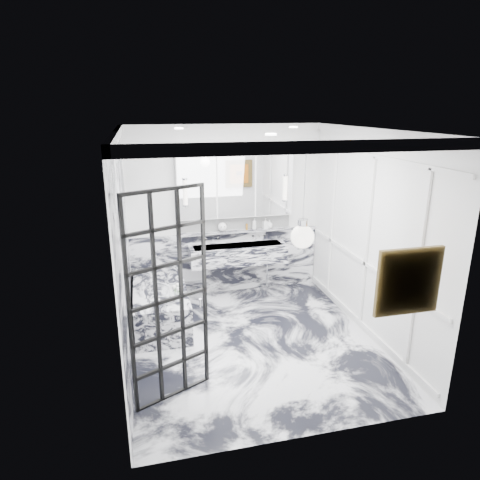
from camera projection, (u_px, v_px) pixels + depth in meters
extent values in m
plane|color=silver|center=(253.00, 342.00, 5.80)|extent=(3.60, 3.60, 0.00)
plane|color=white|center=(255.00, 129.00, 4.97)|extent=(3.60, 3.60, 0.00)
plane|color=white|center=(226.00, 211.00, 7.05)|extent=(3.60, 0.00, 3.60)
plane|color=white|center=(309.00, 306.00, 3.71)|extent=(3.60, 0.00, 3.60)
plane|color=white|center=(123.00, 254.00, 5.03)|extent=(0.00, 3.60, 3.60)
plane|color=white|center=(369.00, 235.00, 5.74)|extent=(0.00, 3.60, 3.60)
cube|color=silver|center=(226.00, 262.00, 7.29)|extent=(3.18, 0.05, 1.05)
cube|color=silver|center=(125.00, 258.00, 5.05)|extent=(0.02, 3.56, 2.68)
cube|color=white|center=(367.00, 243.00, 5.76)|extent=(0.03, 3.40, 2.30)
imported|color=#8C5919|center=(254.00, 224.00, 7.14)|extent=(0.09, 0.09, 0.19)
imported|color=#4C4C51|center=(265.00, 223.00, 7.18)|extent=(0.09, 0.09, 0.18)
imported|color=silver|center=(269.00, 224.00, 7.20)|extent=(0.12, 0.12, 0.14)
sphere|color=white|center=(222.00, 227.00, 7.02)|extent=(0.15, 0.15, 0.15)
cylinder|color=#8C5919|center=(247.00, 227.00, 7.12)|extent=(0.04, 0.04, 0.10)
cylinder|color=silver|center=(177.00, 297.00, 5.75)|extent=(0.07, 0.07, 0.12)
cube|color=orange|center=(409.00, 282.00, 3.93)|extent=(0.55, 0.05, 0.55)
sphere|color=white|center=(302.00, 237.00, 4.05)|extent=(0.22, 0.22, 0.22)
cube|color=silver|center=(238.00, 254.00, 7.06)|extent=(1.60, 0.45, 0.30)
cube|color=silver|center=(236.00, 231.00, 7.11)|extent=(1.90, 0.14, 0.04)
cube|color=white|center=(235.00, 223.00, 7.13)|extent=(1.90, 0.03, 0.23)
cube|color=white|center=(235.00, 187.00, 6.89)|extent=(1.90, 0.16, 1.00)
cylinder|color=white|center=(185.00, 192.00, 6.63)|extent=(0.07, 0.07, 0.40)
cylinder|color=white|center=(285.00, 188.00, 7.00)|extent=(0.07, 0.07, 0.40)
cube|color=silver|center=(161.00, 304.00, 6.29)|extent=(0.75, 1.65, 0.55)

